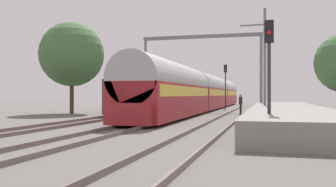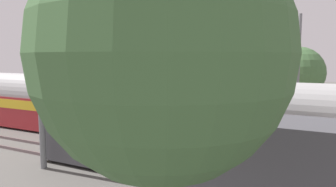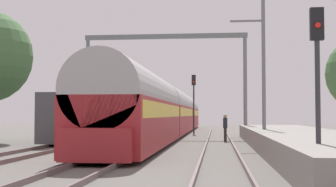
{
  "view_description": "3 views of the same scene",
  "coord_description": "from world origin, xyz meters",
  "px_view_note": "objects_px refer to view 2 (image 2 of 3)",
  "views": [
    {
      "loc": [
        6.57,
        -22.88,
        1.67
      ],
      "look_at": [
        0.0,
        1.52,
        1.75
      ],
      "focal_mm": 39.23,
      "sensor_mm": 36.0,
      "label": 1
    },
    {
      "loc": [
        -16.26,
        2.84,
        5.16
      ],
      "look_at": [
        1.19,
        11.8,
        2.95
      ],
      "focal_mm": 34.11,
      "sensor_mm": 36.0,
      "label": 2
    },
    {
      "loc": [
        3.9,
        -20.89,
        1.69
      ],
      "look_at": [
        0.0,
        16.84,
        3.4
      ],
      "focal_mm": 50.26,
      "sensor_mm": 36.0,
      "label": 3
    }
  ],
  "objects_px": {
    "person_crossing": "(231,119)",
    "railway_signal_far": "(74,82)",
    "passenger_train": "(73,104)",
    "catenary_gantry": "(118,50)",
    "freight_car": "(170,142)"
  },
  "relations": [
    {
      "from": "freight_car",
      "to": "railway_signal_far",
      "type": "distance_m",
      "value": 12.83
    },
    {
      "from": "person_crossing",
      "to": "railway_signal_far",
      "type": "xyz_separation_m",
      "value": [
        -2.52,
        11.53,
        2.27
      ]
    },
    {
      "from": "person_crossing",
      "to": "catenary_gantry",
      "type": "distance_m",
      "value": 8.72
    },
    {
      "from": "person_crossing",
      "to": "catenary_gantry",
      "type": "relative_size",
      "value": 0.14
    },
    {
      "from": "passenger_train",
      "to": "catenary_gantry",
      "type": "height_order",
      "value": "catenary_gantry"
    },
    {
      "from": "catenary_gantry",
      "to": "freight_car",
      "type": "bearing_deg",
      "value": -125.81
    },
    {
      "from": "passenger_train",
      "to": "catenary_gantry",
      "type": "distance_m",
      "value": 5.34
    },
    {
      "from": "person_crossing",
      "to": "catenary_gantry",
      "type": "xyz_separation_m",
      "value": [
        -4.44,
        5.93,
        4.6
      ]
    },
    {
      "from": "passenger_train",
      "to": "freight_car",
      "type": "height_order",
      "value": "passenger_train"
    },
    {
      "from": "freight_car",
      "to": "catenary_gantry",
      "type": "height_order",
      "value": "catenary_gantry"
    },
    {
      "from": "freight_car",
      "to": "railway_signal_far",
      "type": "height_order",
      "value": "railway_signal_far"
    },
    {
      "from": "passenger_train",
      "to": "railway_signal_far",
      "type": "height_order",
      "value": "railway_signal_far"
    },
    {
      "from": "passenger_train",
      "to": "freight_car",
      "type": "bearing_deg",
      "value": -113.1
    },
    {
      "from": "person_crossing",
      "to": "railway_signal_far",
      "type": "distance_m",
      "value": 12.02
    },
    {
      "from": "passenger_train",
      "to": "catenary_gantry",
      "type": "xyz_separation_m",
      "value": [
        0.0,
        -3.88,
        3.66
      ]
    }
  ]
}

